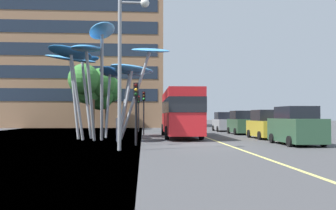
{
  "coord_description": "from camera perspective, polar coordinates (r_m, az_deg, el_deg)",
  "views": [
    {
      "loc": [
        -3.1,
        -20.86,
        1.71
      ],
      "look_at": [
        -1.26,
        6.74,
        2.5
      ],
      "focal_mm": 39.14,
      "sensor_mm": 36.0,
      "label": 1
    }
  ],
  "objects": [
    {
      "name": "ground",
      "position": [
        21.07,
        2.74,
        -6.42
      ],
      "size": [
        120.0,
        240.0,
        0.1
      ],
      "color": "#424244"
    },
    {
      "name": "red_bus",
      "position": [
        28.91,
        1.94,
        -0.88
      ],
      "size": [
        2.81,
        10.95,
        3.83
      ],
      "color": "red",
      "rests_on": "ground"
    },
    {
      "name": "leaf_sculpture",
      "position": [
        26.91,
        -10.55,
        6.77
      ],
      "size": [
        9.33,
        10.26,
        7.48
      ],
      "color": "#9EA0A5",
      "rests_on": "ground"
    },
    {
      "name": "traffic_light_kerb_near",
      "position": [
        20.91,
        -5.02,
        0.78
      ],
      "size": [
        0.28,
        0.42,
        3.57
      ],
      "color": "black",
      "rests_on": "ground"
    },
    {
      "name": "traffic_light_kerb_far",
      "position": [
        26.85,
        -4.9,
        0.26
      ],
      "size": [
        0.28,
        0.42,
        3.58
      ],
      "color": "black",
      "rests_on": "ground"
    },
    {
      "name": "traffic_light_island_mid",
      "position": [
        32.25,
        -3.8,
        0.24
      ],
      "size": [
        0.28,
        0.42,
        3.83
      ],
      "color": "black",
      "rests_on": "ground"
    },
    {
      "name": "traffic_light_opposite",
      "position": [
        37.86,
        -4.6,
        -0.08
      ],
      "size": [
        0.28,
        0.42,
        3.78
      ],
      "color": "black",
      "rests_on": "ground"
    },
    {
      "name": "car_parked_near",
      "position": [
        22.6,
        19.31,
        -3.21
      ],
      "size": [
        2.09,
        4.44,
        2.23
      ],
      "color": "#2D5138",
      "rests_on": "ground"
    },
    {
      "name": "car_parked_mid",
      "position": [
        27.94,
        14.99,
        -3.07
      ],
      "size": [
        1.96,
        4.2,
        2.12
      ],
      "color": "gold",
      "rests_on": "ground"
    },
    {
      "name": "car_parked_far",
      "position": [
        33.96,
        11.32,
        -2.81
      ],
      "size": [
        1.91,
        4.03,
        2.14
      ],
      "color": "#2D5138",
      "rests_on": "ground"
    },
    {
      "name": "car_side_street",
      "position": [
        40.1,
        8.67,
        -2.68
      ],
      "size": [
        1.99,
        3.93,
        2.07
      ],
      "color": "gray",
      "rests_on": "ground"
    },
    {
      "name": "street_lamp",
      "position": [
        18.2,
        -6.47,
        8.06
      ],
      "size": [
        1.54,
        0.44,
        7.48
      ],
      "color": "gray",
      "rests_on": "ground"
    },
    {
      "name": "tree_pavement_near",
      "position": [
        44.22,
        -11.97,
        3.24
      ],
      "size": [
        5.39,
        5.14,
        7.69
      ],
      "color": "brown",
      "rests_on": "ground"
    },
    {
      "name": "tree_pavement_far",
      "position": [
        47.83,
        -10.12,
        2.15
      ],
      "size": [
        4.51,
        4.74,
        7.26
      ],
      "color": "brown",
      "rests_on": "ground"
    },
    {
      "name": "pedestrian",
      "position": [
        24.38,
        -7.72,
        -3.56
      ],
      "size": [
        0.34,
        0.34,
        1.76
      ],
      "color": "#2D3342",
      "rests_on": "ground"
    },
    {
      "name": "backdrop_building",
      "position": [
        59.32,
        -13.72,
        5.83
      ],
      "size": [
        25.74,
        14.77,
        18.73
      ],
      "color": "#936B4C",
      "rests_on": "ground"
    }
  ]
}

